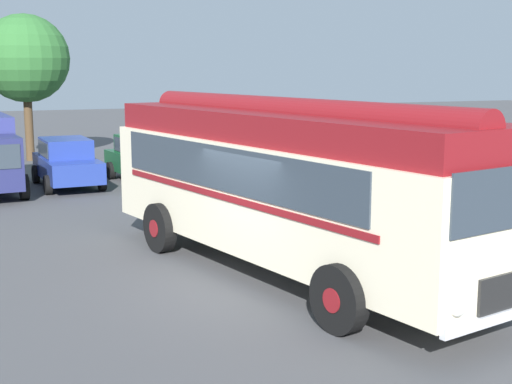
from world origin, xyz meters
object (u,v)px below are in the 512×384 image
at_px(vintage_bus, 286,179).
at_px(car_mid_right, 228,156).
at_px(car_mid_left, 145,159).
at_px(car_near_left, 67,162).

relative_size(vintage_bus, car_mid_right, 2.41).
height_order(vintage_bus, car_mid_left, vintage_bus).
height_order(car_near_left, car_mid_left, same).
bearing_deg(vintage_bus, car_mid_left, 88.84).
distance_m(vintage_bus, car_near_left, 12.72).
bearing_deg(car_mid_right, car_mid_left, 173.59).
xyz_separation_m(car_near_left, car_mid_right, (5.76, -0.36, 0.00)).
distance_m(car_mid_left, car_mid_right, 3.04).
bearing_deg(car_mid_left, car_mid_right, -6.41).
xyz_separation_m(vintage_bus, car_near_left, (-2.49, 12.43, -1.05)).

